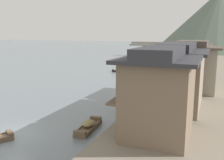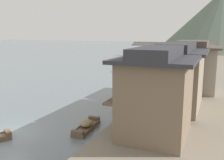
{
  "view_description": "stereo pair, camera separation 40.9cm",
  "coord_description": "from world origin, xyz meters",
  "px_view_note": "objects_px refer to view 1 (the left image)",
  "views": [
    {
      "loc": [
        13.91,
        -13.55,
        7.67
      ],
      "look_at": [
        2.08,
        15.13,
        1.77
      ],
      "focal_mm": 39.98,
      "sensor_mm": 36.0,
      "label": 1
    },
    {
      "loc": [
        14.29,
        -13.4,
        7.67
      ],
      "look_at": [
        2.08,
        15.13,
        1.77
      ],
      "focal_mm": 39.98,
      "sensor_mm": 36.0,
      "label": 2
    }
  ],
  "objects_px": {
    "boat_moored_far": "(138,93)",
    "boat_midriver_drifting": "(176,65)",
    "boat_moored_third": "(125,71)",
    "house_waterfront_second": "(177,76)",
    "house_waterfront_nearest": "(159,93)",
    "boat_moored_second": "(178,63)",
    "boat_moored_nearest": "(156,75)",
    "boat_midriver_upstream": "(88,126)",
    "stone_bridge": "(169,47)",
    "house_waterfront_tall": "(191,66)"
  },
  "relations": [
    {
      "from": "boat_moored_second",
      "to": "boat_moored_far",
      "type": "distance_m",
      "value": 35.42
    },
    {
      "from": "boat_moored_third",
      "to": "stone_bridge",
      "type": "xyz_separation_m",
      "value": [
        2.36,
        36.17,
        2.91
      ]
    },
    {
      "from": "boat_moored_second",
      "to": "stone_bridge",
      "type": "xyz_separation_m",
      "value": [
        -5.49,
        17.47,
        2.9
      ]
    },
    {
      "from": "boat_midriver_drifting",
      "to": "house_waterfront_second",
      "type": "xyz_separation_m",
      "value": [
        5.17,
        -35.84,
        3.44
      ]
    },
    {
      "from": "boat_moored_second",
      "to": "boat_moored_far",
      "type": "height_order",
      "value": "boat_moored_far"
    },
    {
      "from": "house_waterfront_nearest",
      "to": "stone_bridge",
      "type": "height_order",
      "value": "house_waterfront_nearest"
    },
    {
      "from": "boat_moored_far",
      "to": "house_waterfront_tall",
      "type": "distance_m",
      "value": 7.34
    },
    {
      "from": "boat_moored_nearest",
      "to": "house_waterfront_nearest",
      "type": "distance_m",
      "value": 27.76
    },
    {
      "from": "house_waterfront_nearest",
      "to": "house_waterfront_tall",
      "type": "relative_size",
      "value": 0.91
    },
    {
      "from": "boat_moored_third",
      "to": "boat_midriver_drifting",
      "type": "xyz_separation_m",
      "value": [
        7.87,
        13.77,
        0.0
      ]
    },
    {
      "from": "house_waterfront_second",
      "to": "house_waterfront_tall",
      "type": "xyz_separation_m",
      "value": [
        0.62,
        7.81,
        0.01
      ]
    },
    {
      "from": "boat_moored_third",
      "to": "boat_moored_second",
      "type": "bearing_deg",
      "value": 67.22
    },
    {
      "from": "boat_moored_nearest",
      "to": "stone_bridge",
      "type": "height_order",
      "value": "stone_bridge"
    },
    {
      "from": "boat_moored_nearest",
      "to": "house_waterfront_nearest",
      "type": "xyz_separation_m",
      "value": [
        6.1,
        -26.87,
        3.42
      ]
    },
    {
      "from": "boat_moored_nearest",
      "to": "boat_moored_second",
      "type": "height_order",
      "value": "boat_moored_nearest"
    },
    {
      "from": "boat_moored_far",
      "to": "house_waterfront_nearest",
      "type": "bearing_deg",
      "value": -67.7
    },
    {
      "from": "boat_moored_far",
      "to": "house_waterfront_tall",
      "type": "height_order",
      "value": "house_waterfront_tall"
    },
    {
      "from": "house_waterfront_second",
      "to": "stone_bridge",
      "type": "height_order",
      "value": "house_waterfront_second"
    },
    {
      "from": "boat_midriver_drifting",
      "to": "boat_midriver_upstream",
      "type": "xyz_separation_m",
      "value": [
        -0.55,
        -43.23,
        0.15
      ]
    },
    {
      "from": "boat_moored_nearest",
      "to": "boat_midriver_upstream",
      "type": "xyz_separation_m",
      "value": [
        0.52,
        -26.75,
        0.12
      ]
    },
    {
      "from": "boat_midriver_upstream",
      "to": "boat_moored_far",
      "type": "bearing_deg",
      "value": 88.6
    },
    {
      "from": "boat_moored_nearest",
      "to": "boat_moored_second",
      "type": "bearing_deg",
      "value": 87.19
    },
    {
      "from": "house_waterfront_nearest",
      "to": "boat_midriver_upstream",
      "type": "bearing_deg",
      "value": 178.8
    },
    {
      "from": "boat_midriver_upstream",
      "to": "boat_moored_third",
      "type": "bearing_deg",
      "value": 103.95
    },
    {
      "from": "boat_midriver_drifting",
      "to": "house_waterfront_tall",
      "type": "height_order",
      "value": "house_waterfront_tall"
    },
    {
      "from": "house_waterfront_nearest",
      "to": "house_waterfront_tall",
      "type": "distance_m",
      "value": 15.34
    },
    {
      "from": "boat_moored_far",
      "to": "boat_midriver_drifting",
      "type": "xyz_separation_m",
      "value": [
        0.24,
        30.5,
        -0.08
      ]
    },
    {
      "from": "house_waterfront_second",
      "to": "boat_moored_third",
      "type": "bearing_deg",
      "value": 120.57
    },
    {
      "from": "boat_moored_far",
      "to": "house_waterfront_tall",
      "type": "relative_size",
      "value": 0.67
    },
    {
      "from": "boat_moored_far",
      "to": "stone_bridge",
      "type": "relative_size",
      "value": 0.18
    },
    {
      "from": "boat_moored_second",
      "to": "boat_midriver_upstream",
      "type": "xyz_separation_m",
      "value": [
        -0.53,
        -48.15,
        0.15
      ]
    },
    {
      "from": "boat_moored_nearest",
      "to": "boat_moored_third",
      "type": "relative_size",
      "value": 0.73
    },
    {
      "from": "boat_midriver_upstream",
      "to": "stone_bridge",
      "type": "height_order",
      "value": "stone_bridge"
    },
    {
      "from": "boat_midriver_drifting",
      "to": "boat_midriver_upstream",
      "type": "height_order",
      "value": "boat_midriver_upstream"
    },
    {
      "from": "boat_moored_second",
      "to": "boat_midriver_upstream",
      "type": "height_order",
      "value": "boat_midriver_upstream"
    },
    {
      "from": "boat_moored_far",
      "to": "house_waterfront_second",
      "type": "relative_size",
      "value": 0.58
    },
    {
      "from": "boat_moored_third",
      "to": "house_waterfront_tall",
      "type": "relative_size",
      "value": 0.76
    },
    {
      "from": "boat_moored_nearest",
      "to": "boat_moored_far",
      "type": "bearing_deg",
      "value": -86.62
    },
    {
      "from": "boat_midriver_drifting",
      "to": "boat_moored_nearest",
      "type": "bearing_deg",
      "value": -93.71
    },
    {
      "from": "boat_moored_third",
      "to": "house_waterfront_second",
      "type": "distance_m",
      "value": 25.86
    },
    {
      "from": "stone_bridge",
      "to": "house_waterfront_nearest",
      "type": "bearing_deg",
      "value": -80.89
    },
    {
      "from": "boat_midriver_upstream",
      "to": "house_waterfront_second",
      "type": "bearing_deg",
      "value": 52.28
    },
    {
      "from": "boat_moored_nearest",
      "to": "boat_midriver_upstream",
      "type": "bearing_deg",
      "value": -88.9
    },
    {
      "from": "boat_moored_third",
      "to": "boat_midriver_upstream",
      "type": "xyz_separation_m",
      "value": [
        7.31,
        -29.46,
        0.16
      ]
    },
    {
      "from": "stone_bridge",
      "to": "boat_moored_nearest",
      "type": "bearing_deg",
      "value": -83.48
    },
    {
      "from": "boat_moored_second",
      "to": "boat_moored_third",
      "type": "height_order",
      "value": "boat_moored_second"
    },
    {
      "from": "boat_moored_third",
      "to": "house_waterfront_tall",
      "type": "distance_m",
      "value": 20.04
    },
    {
      "from": "house_waterfront_tall",
      "to": "stone_bridge",
      "type": "distance_m",
      "value": 51.67
    },
    {
      "from": "boat_midriver_upstream",
      "to": "boat_moored_second",
      "type": "bearing_deg",
      "value": 89.36
    },
    {
      "from": "house_waterfront_nearest",
      "to": "boat_moored_second",
      "type": "bearing_deg",
      "value": 95.97
    }
  ]
}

